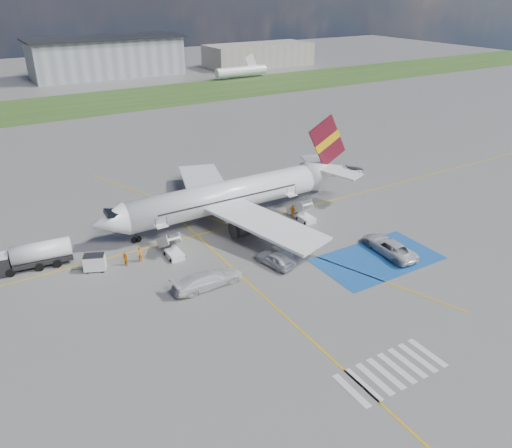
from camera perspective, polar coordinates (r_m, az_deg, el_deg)
The scene contains 22 objects.
ground at distance 55.15m, azimuth 3.27°, elevation -4.92°, with size 400.00×400.00×0.00m, color #60605E.
grass_strip at distance 139.48m, azimuth -19.78°, elevation 12.69°, with size 400.00×30.00×0.01m, color #2D4C1E.
taxiway_line_main at distance 64.18m, azimuth -2.75°, elevation -0.23°, with size 120.00×0.20×0.01m, color gold.
taxiway_line_cross at distance 46.01m, azimuth 5.14°, elevation -12.02°, with size 0.20×60.00×0.01m, color gold.
taxiway_line_diag at distance 64.18m, azimuth -2.75°, elevation -0.23°, with size 0.20×60.00×0.01m, color gold.
staging_box at distance 58.22m, azimuth 13.70°, elevation -3.91°, with size 14.00×8.00×0.01m, color #194D98.
crosswalk at distance 43.26m, azimuth 15.20°, elevation -15.88°, with size 9.00×4.00×0.01m.
terminal_centre at distance 181.52m, azimuth -16.69°, elevation 17.78°, with size 48.00×18.00×12.00m, color gray.
terminal_east at distance 197.16m, azimuth 0.32°, elevation 18.76°, with size 40.00×16.00×8.00m, color gray.
airliner at distance 65.05m, azimuth -2.49°, elevation 3.41°, with size 36.81×32.95×11.92m.
airstairs_fwd at distance 57.74m, azimuth -9.49°, elevation -3.05°, with size 1.90×5.20×3.60m.
airstairs_aft at distance 65.80m, azimuth 5.52°, elevation 0.95°, with size 1.90×5.20×3.60m.
fuel_tanker at distance 59.57m, azimuth -24.25°, elevation -3.57°, with size 8.61×3.23×2.87m.
gpu_cart at distance 56.79m, azimuth -17.94°, elevation -4.31°, with size 2.63×2.19×1.89m.
belt_loader at distance 83.25m, azimuth 10.44°, elevation 5.86°, with size 4.88×2.95×1.41m.
car_silver_a at distance 54.98m, azimuth 2.17°, elevation -4.04°, with size 1.89×4.70×1.60m, color #B5B7BD.
car_silver_b at distance 56.09m, azimuth 3.12°, elevation -3.49°, with size 1.55×4.44×1.46m, color #B2B4B9.
van_white_a at distance 59.37m, azimuth 15.01°, elevation -2.27°, with size 2.67×5.79×2.17m, color silver.
van_white_b at distance 51.39m, azimuth -5.54°, elevation -6.05°, with size 2.34×5.75×2.25m, color silver.
crew_fwd at distance 57.17m, azimuth -13.06°, elevation -3.42°, with size 0.64×0.42×1.76m, color orange.
crew_nose at distance 56.78m, azimuth -14.72°, elevation -3.94°, with size 0.76×0.60×1.57m, color orange.
crew_aft at distance 66.24m, azimuth 4.25°, elevation 1.48°, with size 1.10×0.46×1.88m, color orange.
Camera 1 is at (-27.18, -38.88, 28.13)m, focal length 35.00 mm.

